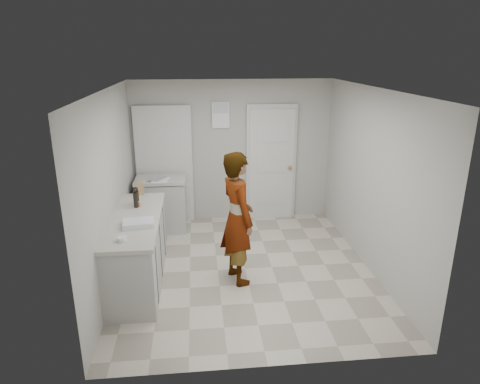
{
  "coord_description": "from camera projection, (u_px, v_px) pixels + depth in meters",
  "views": [
    {
      "loc": [
        -0.63,
        -5.4,
        2.96
      ],
      "look_at": [
        -0.03,
        0.4,
        1.02
      ],
      "focal_mm": 32.0,
      "sensor_mm": 36.0,
      "label": 1
    }
  ],
  "objects": [
    {
      "name": "main_counter",
      "position": [
        138.0,
        252.0,
        5.63
      ],
      "size": [
        0.64,
        1.96,
        0.93
      ],
      "color": "#B3B3AE",
      "rests_on": "ground"
    },
    {
      "name": "room_shell",
      "position": [
        223.0,
        165.0,
        7.6
      ],
      "size": [
        4.0,
        4.0,
        4.0
      ],
      "color": "#B1AEA7",
      "rests_on": "ground"
    },
    {
      "name": "egg_bowl",
      "position": [
        122.0,
        239.0,
        4.79
      ],
      "size": [
        0.12,
        0.12,
        0.04
      ],
      "color": "silver",
      "rests_on": "main_counter"
    },
    {
      "name": "ground",
      "position": [
        245.0,
        269.0,
        6.09
      ],
      "size": [
        4.0,
        4.0,
        0.0
      ],
      "primitive_type": "plane",
      "color": "gray",
      "rests_on": "ground"
    },
    {
      "name": "side_counter",
      "position": [
        162.0,
        206.0,
        7.3
      ],
      "size": [
        0.84,
        0.61,
        0.93
      ],
      "color": "#B3B3AE",
      "rests_on": "ground"
    },
    {
      "name": "cake_mix_box",
      "position": [
        140.0,
        189.0,
        6.29
      ],
      "size": [
        0.13,
        0.08,
        0.19
      ],
      "primitive_type": "cube",
      "rotation": [
        0.0,
        0.0,
        0.19
      ],
      "color": "olive",
      "rests_on": "main_counter"
    },
    {
      "name": "baking_dish",
      "position": [
        138.0,
        223.0,
        5.2
      ],
      "size": [
        0.4,
        0.3,
        0.07
      ],
      "rotation": [
        0.0,
        0.0,
        0.12
      ],
      "color": "silver",
      "rests_on": "main_counter"
    },
    {
      "name": "spice_jar",
      "position": [
        140.0,
        204.0,
        5.84
      ],
      "size": [
        0.05,
        0.05,
        0.07
      ],
      "primitive_type": "cylinder",
      "color": "tan",
      "rests_on": "main_counter"
    },
    {
      "name": "oil_cruet_b",
      "position": [
        135.0,
        198.0,
        5.78
      ],
      "size": [
        0.06,
        0.06,
        0.27
      ],
      "color": "black",
      "rests_on": "main_counter"
    },
    {
      "name": "person",
      "position": [
        237.0,
        218.0,
        5.55
      ],
      "size": [
        0.61,
        0.75,
        1.77
      ],
      "primitive_type": "imported",
      "rotation": [
        0.0,
        0.0,
        1.89
      ],
      "color": "silver",
      "rests_on": "ground"
    },
    {
      "name": "papers",
      "position": [
        161.0,
        180.0,
        7.03
      ],
      "size": [
        0.3,
        0.36,
        0.01
      ],
      "primitive_type": "cube",
      "rotation": [
        0.0,
        0.0,
        -0.15
      ],
      "color": "white",
      "rests_on": "side_counter"
    },
    {
      "name": "oil_cruet_a",
      "position": [
        137.0,
        196.0,
        5.89
      ],
      "size": [
        0.06,
        0.06,
        0.26
      ],
      "color": "black",
      "rests_on": "main_counter"
    }
  ]
}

